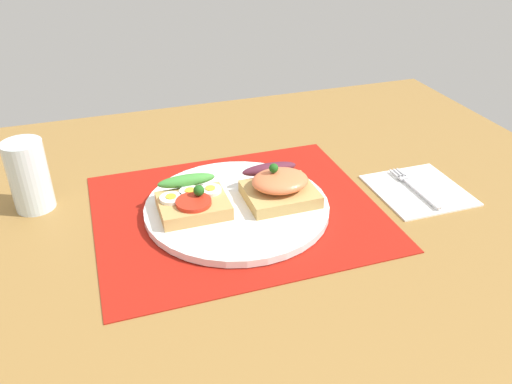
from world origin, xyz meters
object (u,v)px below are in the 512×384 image
Objects in this scene: sandwich_salmon at (279,186)px; sandwich_egg_tomato at (192,201)px; plate at (237,207)px; fork at (413,186)px; drinking_glass at (29,176)px; napkin at (418,189)px.

sandwich_egg_tomato is at bearing 176.42° from sandwich_salmon.
sandwich_salmon reaches higher than plate.
fork is 59.06cm from drinking_glass.
sandwich_salmon is at bearing 172.28° from napkin.
napkin is 0.98cm from fork.
plate is 2.13× the size of fork.
plate is at bearing 177.97° from sandwich_salmon.
plate reaches higher than napkin.
fork is at bearing -13.66° from drinking_glass.
sandwich_egg_tomato is at bearing 174.32° from fork.
sandwich_salmon is at bearing -2.03° from plate.
fork is at bearing -5.81° from plate.
napkin is at bearing -28.54° from fork.
drinking_glass is at bearing 166.34° from fork.
sandwich_egg_tomato is 24.54cm from drinking_glass.
plate is 6.87cm from sandwich_egg_tomato.
drinking_glass is (-57.97, 14.32, 5.13)cm from napkin.
sandwich_salmon is at bearing -17.71° from drinking_glass.
sandwich_salmon is 36.97cm from drinking_glass.
plate is 7.05cm from sandwich_salmon.
sandwich_egg_tomato reaches higher than plate.
sandwich_salmon is 23.23cm from napkin.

